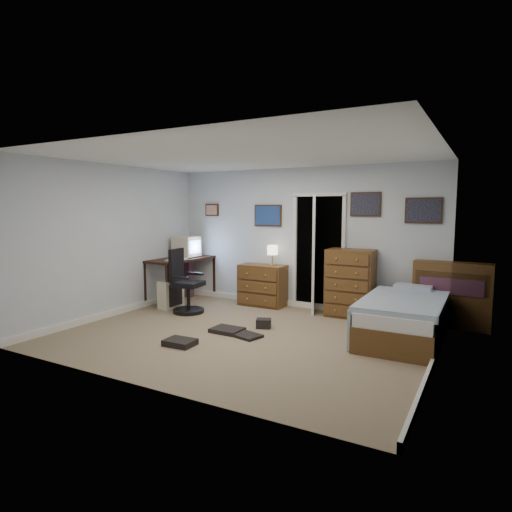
{
  "coord_description": "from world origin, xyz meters",
  "views": [
    {
      "loc": [
        2.98,
        -5.07,
        1.79
      ],
      "look_at": [
        0.02,
        0.3,
        1.1
      ],
      "focal_mm": 30.0,
      "sensor_mm": 36.0,
      "label": 1
    }
  ],
  "objects": [
    {
      "name": "low_dresser",
      "position": [
        -0.65,
        1.77,
        0.38
      ],
      "size": [
        0.85,
        0.43,
        0.75
      ],
      "primitive_type": "cube",
      "rotation": [
        0.0,
        0.0,
        0.01
      ],
      "color": "brown",
      "rests_on": "floor"
    },
    {
      "name": "floor",
      "position": [
        0.0,
        0.0,
        -0.01
      ],
      "size": [
        5.0,
        4.0,
        0.02
      ],
      "primitive_type": "cube",
      "color": "gray",
      "rests_on": "ground"
    },
    {
      "name": "table_lamp",
      "position": [
        -0.45,
        1.77,
        1.02
      ],
      "size": [
        0.19,
        0.19,
        0.37
      ],
      "rotation": [
        0.0,
        0.0,
        0.01
      ],
      "color": "gold",
      "rests_on": "low_dresser"
    },
    {
      "name": "media_stack",
      "position": [
        -2.32,
        1.73,
        0.39
      ],
      "size": [
        0.16,
        0.16,
        0.77
      ],
      "primitive_type": "cube",
      "rotation": [
        0.0,
        0.0,
        -0.01
      ],
      "color": "maroon",
      "rests_on": "floor"
    },
    {
      "name": "floor_clutter",
      "position": [
        -0.24,
        -0.18,
        0.04
      ],
      "size": [
        1.01,
        1.53,
        0.14
      ],
      "rotation": [
        0.0,
        0.0,
        0.07
      ],
      "color": "black",
      "rests_on": "floor"
    },
    {
      "name": "bed",
      "position": [
        1.99,
        0.93,
        0.3
      ],
      "size": [
        1.05,
        1.94,
        0.63
      ],
      "rotation": [
        0.0,
        0.0,
        0.01
      ],
      "color": "brown",
      "rests_on": "floor"
    },
    {
      "name": "wall_posters",
      "position": [
        0.57,
        1.98,
        1.75
      ],
      "size": [
        4.38,
        0.04,
        0.6
      ],
      "color": "#331E11",
      "rests_on": "floor"
    },
    {
      "name": "computer_desk",
      "position": [
        -2.3,
        1.36,
        0.65
      ],
      "size": [
        0.74,
        1.48,
        0.84
      ],
      "rotation": [
        0.0,
        0.0,
        -0.05
      ],
      "color": "black",
      "rests_on": "floor"
    },
    {
      "name": "tall_dresser",
      "position": [
        1.0,
        1.75,
        0.56
      ],
      "size": [
        0.77,
        0.46,
        1.12
      ],
      "primitive_type": "cube",
      "rotation": [
        0.0,
        0.0,
        0.01
      ],
      "color": "brown",
      "rests_on": "floor"
    },
    {
      "name": "crt_monitor",
      "position": [
        -2.18,
        1.5,
        1.05
      ],
      "size": [
        0.45,
        0.42,
        0.4
      ],
      "rotation": [
        0.0,
        0.0,
        -0.05
      ],
      "color": "beige",
      "rests_on": "computer_desk"
    },
    {
      "name": "doorway",
      "position": [
        0.35,
        2.27,
        1.0
      ],
      "size": [
        0.96,
        1.12,
        2.05
      ],
      "color": "black",
      "rests_on": "floor"
    },
    {
      "name": "office_chair",
      "position": [
        -1.57,
        0.67,
        0.42
      ],
      "size": [
        0.6,
        0.6,
        1.1
      ],
      "rotation": [
        0.0,
        0.0,
        0.14
      ],
      "color": "black",
      "rests_on": "floor"
    },
    {
      "name": "keyboard",
      "position": [
        -2.02,
        1.0,
        0.85
      ],
      "size": [
        0.19,
        0.45,
        0.03
      ],
      "primitive_type": "cube",
      "rotation": [
        0.0,
        0.0,
        -0.05
      ],
      "color": "beige",
      "rests_on": "computer_desk"
    },
    {
      "name": "headboard_bookcase",
      "position": [
        2.51,
        1.86,
        0.52
      ],
      "size": [
        1.11,
        0.33,
        0.99
      ],
      "rotation": [
        0.0,
        0.0,
        -0.05
      ],
      "color": "brown",
      "rests_on": "floor"
    },
    {
      "name": "pc_tower",
      "position": [
        -2.0,
        0.8,
        0.25
      ],
      "size": [
        0.25,
        0.48,
        0.5
      ],
      "rotation": [
        0.0,
        0.0,
        -0.05
      ],
      "color": "beige",
      "rests_on": "floor"
    }
  ]
}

